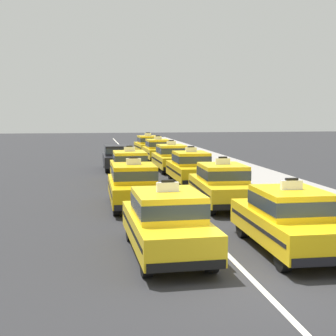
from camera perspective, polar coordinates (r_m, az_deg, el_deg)
The scene contains 14 objects.
ground_plane at distance 10.65m, azimuth 10.41°, elevation -13.35°, with size 160.00×160.00×0.00m, color #2B2B2D.
lane_stripe_left_right at distance 29.83m, azimuth -2.70°, elevation -0.40°, with size 0.14×80.00×0.01m, color silver.
sidewalk_curb at distance 26.28m, azimuth 10.84°, elevation -1.30°, with size 4.00×90.00×0.15m, color #9E9993.
taxi_left_nearest at distance 12.17m, azimuth -0.13°, elevation -6.40°, with size 1.93×4.60×1.96m.
taxi_left_second at distance 18.45m, azimuth -4.13°, elevation -1.98°, with size 1.85×4.57×1.96m.
taxi_left_third at distance 24.73m, azimuth -4.61°, elevation 0.18°, with size 1.84×4.57×1.96m.
sedan_left_fourth at distance 30.64m, azimuth -6.04°, elevation 1.34°, with size 1.77×4.30×1.58m.
taxi_right_nearest at distance 12.90m, azimuth 14.21°, elevation -5.87°, with size 1.88×4.58×1.96m.
taxi_right_second at distance 18.60m, azimuth 6.43°, elevation -1.93°, with size 1.96×4.61×1.96m.
taxi_right_third at distance 24.38m, azimuth 2.70°, elevation 0.11°, with size 1.83×4.56×1.96m.
taxi_right_fourth at distance 29.80m, azimuth 0.36°, elevation 1.29°, with size 1.87×4.58×1.96m.
taxi_right_fifth at distance 35.95m, azimuth -1.24°, elevation 2.18°, with size 1.86×4.58×1.96m.
taxi_right_sixth at distance 41.68m, azimuth -2.42°, elevation 2.78°, with size 1.99×4.63×1.96m.
fire_hydrant at distance 16.78m, azimuth 17.51°, elevation -4.27°, with size 0.36×0.22×0.73m.
Camera 1 is at (-3.46, -9.41, 3.60)m, focal length 51.15 mm.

